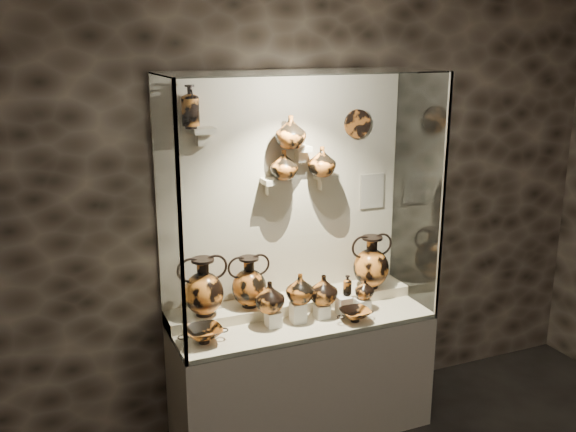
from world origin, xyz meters
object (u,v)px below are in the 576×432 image
object	(u,v)px
amphora_mid	(249,282)
amphora_right	(371,262)
lekythos_small	(347,284)
ovoid_vase_c	(322,161)
kylix_left	(204,333)
kylix_right	(355,314)
jug_c	(323,289)
lekythos_tall	(190,104)
amphora_left	(203,287)
jug_a	(270,297)
jug_e	(364,289)
ovoid_vase_b	(291,132)
jug_b	(300,288)
ovoid_vase_a	(284,165)

from	to	relation	value
amphora_mid	amphora_right	xyz separation A→B (m)	(0.90, -0.01, 0.02)
lekythos_small	ovoid_vase_c	xyz separation A→B (m)	(-0.09, 0.23, 0.79)
kylix_left	kylix_right	xyz separation A→B (m)	(0.98, -0.09, -0.01)
amphora_right	kylix_right	size ratio (longest dim) A/B	1.52
jug_c	lekythos_tall	distance (m)	1.44
amphora_right	jug_c	size ratio (longest dim) A/B	1.92
amphora_left	jug_a	world-z (taller)	amphora_left
jug_e	lekythos_small	distance (m)	0.14
amphora_left	kylix_left	distance (m)	0.32
amphora_left	ovoid_vase_b	size ratio (longest dim) A/B	1.84
amphora_mid	ovoid_vase_c	bearing A→B (deg)	23.93
jug_b	ovoid_vase_c	size ratio (longest dim) A/B	0.99
jug_a	lekythos_small	world-z (taller)	jug_a
amphora_left	amphora_mid	xyz separation A→B (m)	(0.31, 0.02, -0.02)
jug_c	ovoid_vase_b	bearing A→B (deg)	115.04
kylix_right	ovoid_vase_a	bearing A→B (deg)	141.96
amphora_right	jug_e	xyz separation A→B (m)	(-0.15, -0.18, -0.11)
amphora_right	lekythos_small	size ratio (longest dim) A/B	2.40
jug_b	kylix_right	distance (m)	0.40
jug_a	ovoid_vase_a	xyz separation A→B (m)	(0.19, 0.24, 0.78)
kylix_left	kylix_right	bearing A→B (deg)	9.11
ovoid_vase_b	ovoid_vase_c	xyz separation A→B (m)	(0.22, 0.01, -0.21)
lekythos_small	kylix_right	xyz separation A→B (m)	(-0.02, -0.15, -0.15)
jug_c	amphora_mid	bearing A→B (deg)	150.96
ovoid_vase_c	kylix_left	bearing A→B (deg)	176.09
jug_e	amphora_left	bearing A→B (deg)	175.07
amphora_right	jug_e	bearing A→B (deg)	-110.46
amphora_right	ovoid_vase_a	xyz separation A→B (m)	(-0.63, 0.06, 0.72)
jug_b	lekythos_small	world-z (taller)	jug_b
amphora_right	jug_e	world-z (taller)	amphora_right
lekythos_tall	ovoid_vase_b	world-z (taller)	lekythos_tall
lekythos_small	lekythos_tall	size ratio (longest dim) A/B	0.53
jug_c	kylix_right	bearing A→B (deg)	-50.16
amphora_right	kylix_right	distance (m)	0.49
lekythos_tall	ovoid_vase_c	bearing A→B (deg)	16.58
lekythos_small	kylix_left	bearing A→B (deg)	-164.43
jug_c	kylix_right	size ratio (longest dim) A/B	0.79
jug_c	ovoid_vase_a	world-z (taller)	ovoid_vase_a
amphora_left	lekythos_tall	bearing A→B (deg)	84.56
kylix_left	lekythos_tall	distance (m)	1.37
lekythos_tall	ovoid_vase_c	xyz separation A→B (m)	(0.85, -0.03, -0.40)
ovoid_vase_b	kylix_left	bearing A→B (deg)	-152.39
jug_a	ovoid_vase_b	size ratio (longest dim) A/B	0.95
amphora_left	amphora_mid	size ratio (longest dim) A/B	1.11
lekythos_small	ovoid_vase_a	world-z (taller)	ovoid_vase_a
jug_e	ovoid_vase_a	world-z (taller)	ovoid_vase_a
lekythos_tall	ovoid_vase_c	world-z (taller)	lekythos_tall
amphora_left	ovoid_vase_b	xyz separation A→B (m)	(0.61, 0.05, 0.93)
amphora_mid	jug_c	world-z (taller)	amphora_mid
ovoid_vase_c	amphora_mid	bearing A→B (deg)	162.71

